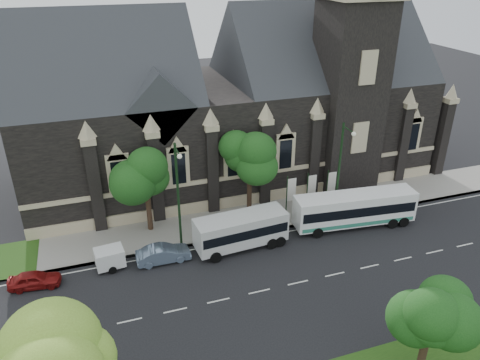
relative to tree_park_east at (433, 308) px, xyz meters
name	(u,v)px	position (x,y,z in m)	size (l,w,h in m)	color
ground	(259,291)	(-6.18, 9.32, -4.62)	(160.00, 160.00, 0.00)	black
sidewalk	(221,223)	(-6.18, 18.82, -4.54)	(80.00, 5.00, 0.15)	gray
museum	(242,100)	(-1.06, 28.10, 3.55)	(40.00, 17.70, 29.90)	black
tree_park_east	(433,308)	(0.00, 0.00, 0.00)	(3.40, 3.40, 6.28)	black
tree_walk_right	(251,154)	(-2.96, 20.04, 1.20)	(4.08, 4.08, 7.80)	black
tree_walk_left	(147,169)	(-11.97, 20.03, 1.12)	(3.91, 3.91, 7.64)	black
street_lamp_near	(341,167)	(3.82, 16.42, 0.49)	(0.36, 1.88, 9.00)	black
street_lamp_mid	(178,192)	(-10.18, 16.42, 0.49)	(0.36, 1.88, 9.00)	black
banner_flag_left	(290,192)	(0.11, 18.32, -2.24)	(0.90, 0.10, 4.00)	black
banner_flag_center	(310,189)	(2.11, 18.32, -2.24)	(0.90, 0.10, 4.00)	black
banner_flag_right	(330,186)	(4.11, 18.32, -2.24)	(0.90, 0.10, 4.00)	black
tour_coach	(355,209)	(4.72, 14.91, -2.93)	(10.76, 3.40, 3.09)	white
shuttle_bus	(241,229)	(-5.60, 14.97, -2.96)	(7.57, 3.06, 2.86)	silver
box_trailer	(110,257)	(-15.85, 15.52, -3.70)	(3.09, 1.82, 1.62)	silver
sedan	(163,254)	(-11.91, 15.03, -3.94)	(1.44, 4.14, 1.36)	slate
car_far_red	(35,280)	(-21.12, 14.97, -4.01)	(1.44, 3.57, 1.22)	maroon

